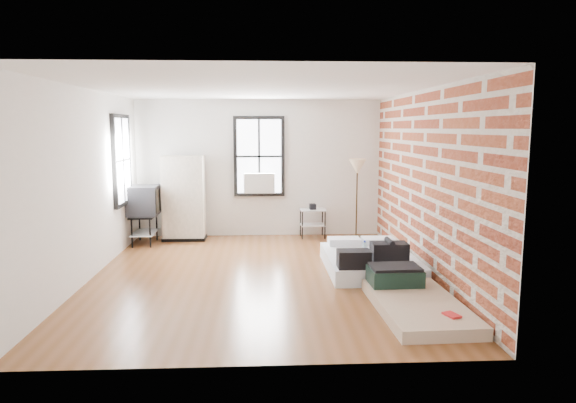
{
  "coord_description": "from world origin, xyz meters",
  "views": [
    {
      "loc": [
        0.06,
        -7.58,
        2.22
      ],
      "look_at": [
        0.46,
        0.3,
        1.09
      ],
      "focal_mm": 32.0,
      "sensor_mm": 36.0,
      "label": 1
    }
  ],
  "objects": [
    {
      "name": "side_table",
      "position": [
        1.08,
        2.72,
        0.47
      ],
      "size": [
        0.54,
        0.44,
        0.69
      ],
      "rotation": [
        0.0,
        0.0,
        0.03
      ],
      "color": "black",
      "rests_on": "ground"
    },
    {
      "name": "ground",
      "position": [
        0.0,
        0.0,
        0.0
      ],
      "size": [
        6.0,
        6.0,
        0.0
      ],
      "primitive_type": "plane",
      "color": "brown",
      "rests_on": "ground"
    },
    {
      "name": "wardrobe",
      "position": [
        -1.51,
        2.65,
        0.84
      ],
      "size": [
        0.85,
        0.49,
        1.68
      ],
      "rotation": [
        0.0,
        0.0,
        -0.0
      ],
      "color": "black",
      "rests_on": "ground"
    },
    {
      "name": "mattress_main",
      "position": [
        1.75,
        0.21,
        0.16
      ],
      "size": [
        1.37,
        1.85,
        0.59
      ],
      "rotation": [
        0.0,
        0.0,
        0.0
      ],
      "color": "white",
      "rests_on": "ground"
    },
    {
      "name": "tv_stand",
      "position": [
        -2.21,
        2.29,
        0.82
      ],
      "size": [
        0.58,
        0.81,
        1.13
      ],
      "rotation": [
        0.0,
        0.0,
        0.02
      ],
      "color": "black",
      "rests_on": "ground"
    },
    {
      "name": "floor_lamp",
      "position": [
        1.98,
        2.65,
        1.37
      ],
      "size": [
        0.34,
        0.34,
        1.61
      ],
      "color": "#302510",
      "rests_on": "ground"
    },
    {
      "name": "room_shell",
      "position": [
        0.23,
        0.36,
        1.74
      ],
      "size": [
        5.02,
        6.02,
        2.8
      ],
      "color": "silver",
      "rests_on": "ground"
    },
    {
      "name": "mattress_bare",
      "position": [
        1.92,
        -1.51,
        0.12
      ],
      "size": [
        1.04,
        1.89,
        0.4
      ],
      "rotation": [
        0.0,
        0.0,
        0.03
      ],
      "color": "#C2A98C",
      "rests_on": "ground"
    }
  ]
}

